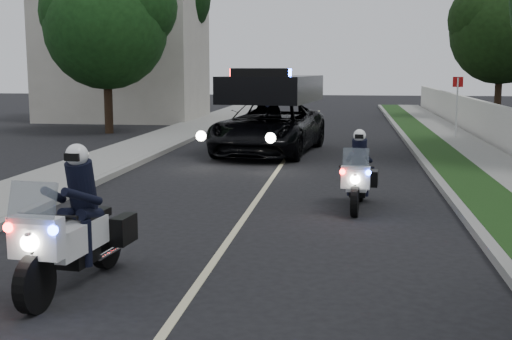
{
  "coord_description": "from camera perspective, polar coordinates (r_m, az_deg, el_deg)",
  "views": [
    {
      "loc": [
        1.9,
        -8.52,
        2.8
      ],
      "look_at": [
        0.29,
        3.01,
        1.0
      ],
      "focal_mm": 46.59,
      "sensor_mm": 36.0,
      "label": 1
    }
  ],
  "objects": [
    {
      "name": "ground",
      "position": [
        9.16,
        -4.48,
        -9.03
      ],
      "size": [
        120.0,
        120.0,
        0.0
      ],
      "primitive_type": "plane",
      "color": "black",
      "rests_on": "ground"
    },
    {
      "name": "curb_right",
      "position": [
        18.84,
        14.55,
        0.2
      ],
      "size": [
        0.2,
        60.0,
        0.15
      ],
      "primitive_type": "cube",
      "color": "gray",
      "rests_on": "ground"
    },
    {
      "name": "grass_verge",
      "position": [
        18.94,
        16.65,
        0.16
      ],
      "size": [
        1.2,
        60.0,
        0.16
      ],
      "primitive_type": "cube",
      "color": "#193814",
      "rests_on": "ground"
    },
    {
      "name": "sidewalk_right",
      "position": [
        19.18,
        20.49,
        0.08
      ],
      "size": [
        1.4,
        60.0,
        0.16
      ],
      "primitive_type": "cube",
      "color": "gray",
      "rests_on": "ground"
    },
    {
      "name": "curb_left",
      "position": [
        19.65,
        -9.93,
        0.7
      ],
      "size": [
        0.2,
        60.0,
        0.15
      ],
      "primitive_type": "cube",
      "color": "gray",
      "rests_on": "ground"
    },
    {
      "name": "sidewalk_left",
      "position": [
        20.02,
        -12.93,
        0.76
      ],
      "size": [
        2.0,
        60.0,
        0.16
      ],
      "primitive_type": "cube",
      "color": "gray",
      "rests_on": "ground"
    },
    {
      "name": "building_far",
      "position": [
        36.52,
        -11.26,
        9.74
      ],
      "size": [
        8.0,
        6.0,
        7.0
      ],
      "primitive_type": "cube",
      "color": "#A8A396",
      "rests_on": "ground"
    },
    {
      "name": "lane_marking",
      "position": [
        18.82,
        2.05,
        0.25
      ],
      "size": [
        0.12,
        50.0,
        0.01
      ],
      "primitive_type": "cube",
      "color": "#BFB78C",
      "rests_on": "ground"
    },
    {
      "name": "police_moto_left",
      "position": [
        8.99,
        -15.16,
        -9.68
      ],
      "size": [
        0.98,
        2.25,
        1.85
      ],
      "primitive_type": null,
      "rotation": [
        0.0,
        0.0,
        -0.1
      ],
      "color": "silver",
      "rests_on": "ground"
    },
    {
      "name": "police_moto_right",
      "position": [
        13.52,
        8.7,
        -3.26
      ],
      "size": [
        0.81,
        1.92,
        1.59
      ],
      "primitive_type": null,
      "rotation": [
        0.0,
        0.0,
        -0.08
      ],
      "color": "white",
      "rests_on": "ground"
    },
    {
      "name": "police_suv",
      "position": [
        21.93,
        1.15,
        1.46
      ],
      "size": [
        3.59,
        6.44,
        2.98
      ],
      "primitive_type": "imported",
      "rotation": [
        0.0,
        0.0,
        -0.13
      ],
      "color": "black",
      "rests_on": "ground"
    },
    {
      "name": "bicycle",
      "position": [
        33.26,
        1.0,
        3.97
      ],
      "size": [
        0.72,
        1.66,
        0.84
      ],
      "primitive_type": "imported",
      "rotation": [
        0.0,
        0.0,
        -0.1
      ],
      "color": "black",
      "rests_on": "ground"
    },
    {
      "name": "cyclist",
      "position": [
        33.26,
        1.0,
        3.97
      ],
      "size": [
        0.6,
        0.43,
        1.6
      ],
      "primitive_type": "imported",
      "rotation": [
        0.0,
        0.0,
        3.22
      ],
      "color": "black",
      "rests_on": "ground"
    },
    {
      "name": "sign_post",
      "position": [
        26.69,
        16.73,
        2.41
      ],
      "size": [
        0.5,
        0.5,
        2.53
      ],
      "primitive_type": null,
      "rotation": [
        0.0,
        0.0,
        -0.32
      ],
      "color": "#B50D0C",
      "rests_on": "ground"
    },
    {
      "name": "tree_right_e",
      "position": [
        37.65,
        19.95,
        4.01
      ],
      "size": [
        6.97,
        6.97,
        8.9
      ],
      "primitive_type": null,
      "rotation": [
        0.0,
        0.0,
        -0.39
      ],
      "color": "black",
      "rests_on": "ground"
    },
    {
      "name": "tree_left_near",
      "position": [
        29.28,
        -12.47,
        3.11
      ],
      "size": [
        6.74,
        6.74,
        8.64
      ],
      "primitive_type": null,
      "rotation": [
        0.0,
        0.0,
        -0.38
      ],
      "color": "#153D14",
      "rests_on": "ground"
    },
    {
      "name": "tree_left_far",
      "position": [
        37.03,
        -9.46,
        4.35
      ],
      "size": [
        7.98,
        7.98,
        10.55
      ],
      "primitive_type": null,
      "rotation": [
        0.0,
        0.0,
        -0.31
      ],
      "color": "black",
      "rests_on": "ground"
    }
  ]
}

